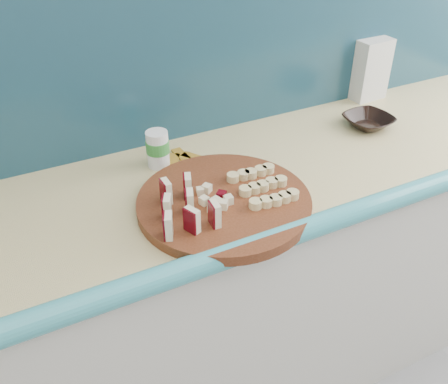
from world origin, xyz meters
name	(u,v)px	position (x,y,z in m)	size (l,w,h in m)	color
kitchen_counter	(261,277)	(0.10, 1.50, 0.46)	(2.20, 0.63, 0.91)	silver
backsplash	(224,53)	(0.10, 1.79, 1.16)	(2.20, 0.02, 0.50)	teal
cutting_board	(224,203)	(-0.11, 1.37, 0.92)	(0.45, 0.45, 0.03)	#49230F
apple_wedges	(183,206)	(-0.23, 1.35, 0.97)	(0.14, 0.18, 0.06)	#F3EAC2
apple_chunks	(214,197)	(-0.14, 1.37, 0.95)	(0.06, 0.07, 0.02)	beige
banana_slices	(263,186)	(0.00, 1.37, 0.95)	(0.15, 0.18, 0.02)	#D5C082
brown_bowl	(368,121)	(0.53, 1.56, 0.93)	(0.16, 0.16, 0.04)	black
flour_bag	(369,69)	(0.68, 1.76, 1.02)	(0.13, 0.09, 0.22)	silver
canister	(158,148)	(-0.19, 1.65, 0.97)	(0.07, 0.07, 0.11)	white
banana_peel	(187,162)	(-0.11, 1.62, 0.91)	(0.20, 0.17, 0.01)	gold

